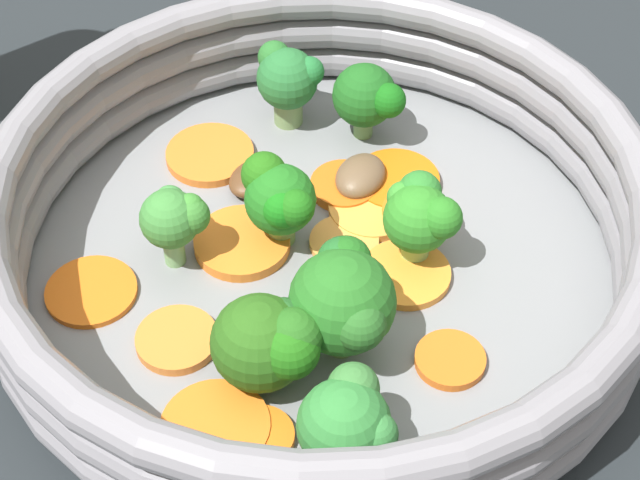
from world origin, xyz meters
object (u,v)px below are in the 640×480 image
object	(u,v)px
broccoli_floret_1	(344,298)
broccoli_floret_3	(372,96)
carrot_slice_12	(344,186)
mushroom_piece_0	(360,176)
broccoli_floret_0	(348,422)
carrot_slice_11	(91,291)
carrot_slice_2	(406,276)
broccoli_floret_7	(279,198)
broccoli_floret_6	(420,215)
carrot_slice_6	(416,213)
carrot_slice_7	(210,155)
carrot_slice_9	(260,437)
broccoli_floret_2	(288,79)
carrot_slice_1	(215,428)
carrot_slice_3	(450,360)
carrot_slice_8	(344,242)
broccoli_floret_4	(271,342)
carrot_slice_0	(243,240)
broccoli_floret_5	(175,218)
skillet	(320,271)
carrot_slice_10	(396,181)
carrot_slice_5	(372,208)
carrot_slice_4	(177,340)
mushroom_piece_1	(253,178)

from	to	relation	value
broccoli_floret_1	broccoli_floret_3	bearing A→B (deg)	97.14
carrot_slice_12	mushroom_piece_0	world-z (taller)	mushroom_piece_0
broccoli_floret_0	broccoli_floret_1	xyz separation A→B (m)	(-0.02, 0.06, 0.01)
carrot_slice_11	carrot_slice_2	bearing A→B (deg)	17.66
broccoli_floret_0	broccoli_floret_7	bearing A→B (deg)	117.67
carrot_slice_12	broccoli_floret_6	xyz separation A→B (m)	(0.04, -0.04, 0.03)
carrot_slice_6	carrot_slice_7	xyz separation A→B (m)	(-0.11, 0.02, -0.00)
carrot_slice_11	broccoli_floret_1	size ratio (longest dim) A/B	0.78
carrot_slice_12	broccoli_floret_6	size ratio (longest dim) A/B	0.78
carrot_slice_9	carrot_slice_11	size ratio (longest dim) A/B	0.68
broccoli_floret_6	broccoli_floret_2	bearing A→B (deg)	136.08
carrot_slice_1	carrot_slice_11	xyz separation A→B (m)	(-0.08, 0.06, -0.00)
carrot_slice_3	carrot_slice_8	world-z (taller)	same
carrot_slice_6	broccoli_floret_4	distance (m)	0.12
carrot_slice_0	broccoli_floret_1	xyz separation A→B (m)	(0.06, -0.05, 0.03)
carrot_slice_2	broccoli_floret_5	size ratio (longest dim) A/B	0.99
carrot_slice_0	carrot_slice_1	bearing A→B (deg)	-79.34
carrot_slice_8	broccoli_floret_3	bearing A→B (deg)	93.08
carrot_slice_6	carrot_slice_2	bearing A→B (deg)	-86.18
broccoli_floret_5	carrot_slice_9	bearing A→B (deg)	-53.44
skillet	carrot_slice_6	size ratio (longest dim) A/B	8.64
carrot_slice_2	carrot_slice_10	bearing A→B (deg)	105.18
carrot_slice_11	broccoli_floret_0	world-z (taller)	broccoli_floret_0
carrot_slice_3	carrot_slice_12	size ratio (longest dim) A/B	0.91
carrot_slice_6	broccoli_floret_7	bearing A→B (deg)	-153.34
carrot_slice_10	broccoli_floret_1	distance (m)	0.11
carrot_slice_7	skillet	bearing A→B (deg)	-37.73
broccoli_floret_0	carrot_slice_1	bearing A→B (deg)	-179.59
skillet	carrot_slice_0	size ratio (longest dim) A/B	6.26
broccoli_floret_6	carrot_slice_7	bearing A→B (deg)	160.08
broccoli_floret_4	broccoli_floret_6	size ratio (longest dim) A/B	1.10
carrot_slice_3	mushroom_piece_0	bearing A→B (deg)	122.10
broccoli_floret_2	carrot_slice_6	bearing A→B (deg)	-35.22
carrot_slice_5	broccoli_floret_1	xyz separation A→B (m)	(0.01, -0.09, 0.03)
carrot_slice_6	mushroom_piece_0	xyz separation A→B (m)	(-0.03, 0.02, 0.00)
carrot_slice_3	carrot_slice_4	distance (m)	0.12
broccoli_floret_4	carrot_slice_6	bearing A→B (deg)	69.26
carrot_slice_1	mushroom_piece_1	xyz separation A→B (m)	(-0.03, 0.15, 0.00)
skillet	carrot_slice_1	distance (m)	0.11
carrot_slice_12	broccoli_floret_4	bearing A→B (deg)	-91.67
carrot_slice_6	carrot_slice_7	distance (m)	0.12
mushroom_piece_0	carrot_slice_8	bearing A→B (deg)	-88.19
broccoli_floret_6	mushroom_piece_0	distance (m)	0.06
carrot_slice_6	broccoli_floret_1	world-z (taller)	broccoli_floret_1
broccoli_floret_2	broccoli_floret_6	bearing A→B (deg)	-43.92
carrot_slice_5	broccoli_floret_2	size ratio (longest dim) A/B	0.97
broccoli_floret_2	broccoli_floret_3	size ratio (longest dim) A/B	1.04
carrot_slice_11	carrot_slice_4	bearing A→B (deg)	-20.25
carrot_slice_11	skillet	bearing A→B (deg)	24.90
carrot_slice_1	broccoli_floret_5	xyz separation A→B (m)	(-0.05, 0.09, 0.03)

